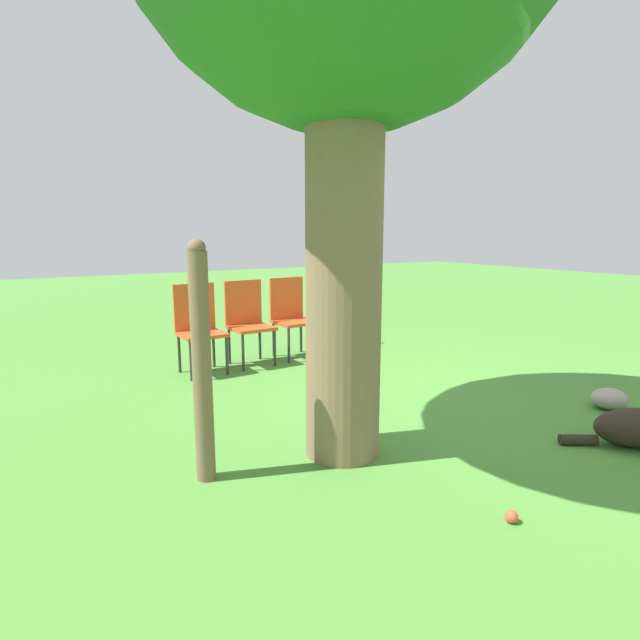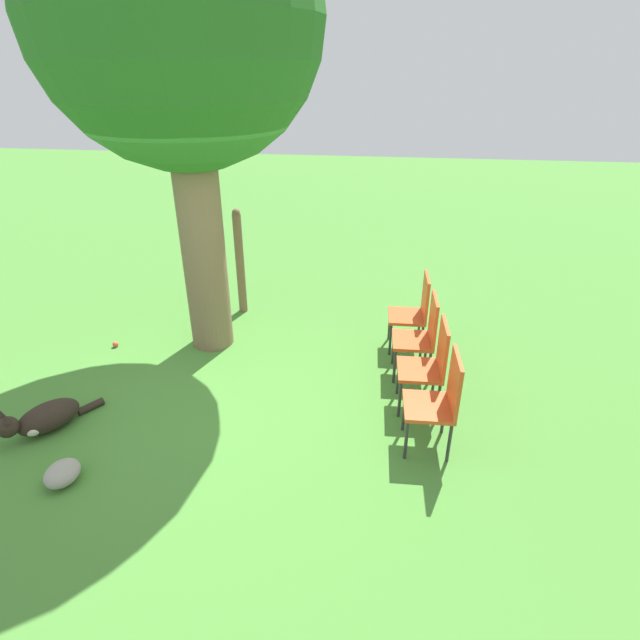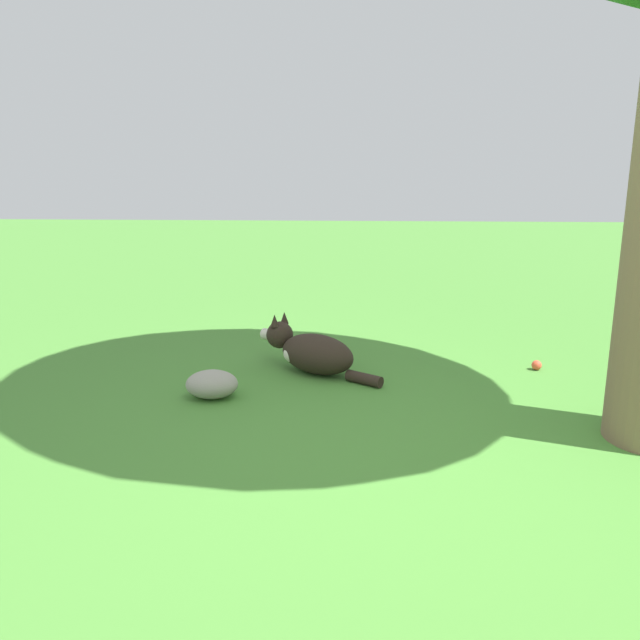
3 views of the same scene
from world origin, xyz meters
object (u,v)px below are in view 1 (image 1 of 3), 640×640
(fence_post, at_px, (202,363))
(red_chair_1, at_px, (291,313))
(red_chair_0, at_px, (330,308))
(red_chair_2, at_px, (248,318))
(red_chair_3, at_px, (199,323))
(tennis_ball, at_px, (511,516))

(fence_post, xyz_separation_m, red_chair_1, (2.39, -1.86, -0.20))
(red_chair_0, distance_m, red_chair_2, 1.15)
(fence_post, bearing_deg, red_chair_3, -17.23)
(red_chair_0, distance_m, tennis_ball, 3.94)
(fence_post, bearing_deg, red_chair_2, -28.78)
(red_chair_0, bearing_deg, fence_post, -47.13)
(tennis_ball, bearing_deg, red_chair_3, 7.60)
(red_chair_1, distance_m, tennis_ball, 3.74)
(red_chair_1, xyz_separation_m, red_chair_2, (-0.05, 0.57, 0.00))
(fence_post, distance_m, red_chair_2, 2.67)
(red_chair_1, distance_m, red_chair_2, 0.58)
(red_chair_0, relative_size, tennis_ball, 13.66)
(red_chair_1, bearing_deg, tennis_ball, -12.74)
(red_chair_1, xyz_separation_m, tennis_ball, (-3.65, 0.68, -0.49))
(red_chair_0, relative_size, red_chair_3, 1.00)
(red_chair_3, bearing_deg, red_chair_2, 93.01)
(fence_post, bearing_deg, red_chair_1, -37.87)
(tennis_ball, bearing_deg, fence_post, 43.11)
(fence_post, bearing_deg, red_chair_0, -44.89)
(fence_post, distance_m, tennis_ball, 1.86)
(red_chair_0, bearing_deg, red_chair_3, -86.99)
(fence_post, height_order, red_chair_0, fence_post)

